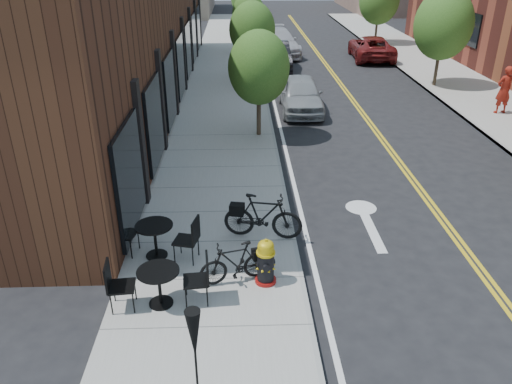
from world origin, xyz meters
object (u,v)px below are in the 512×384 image
object	(u,v)px
fire_hydrant	(266,262)
patio_umbrella	(194,342)
bistro_set_c	(155,236)
parked_car_far	(371,48)
bicycle_right	(263,216)
bistro_set_b	(159,282)
parked_car_a	(300,94)
parked_car_b	(275,56)
parked_car_c	(277,42)
bicycle_left	(235,262)
pedestrian	(504,90)

from	to	relation	value
fire_hydrant	patio_umbrella	size ratio (longest dim) A/B	0.53
fire_hydrant	patio_umbrella	world-z (taller)	patio_umbrella
fire_hydrant	bistro_set_c	size ratio (longest dim) A/B	0.52
parked_car_far	bicycle_right	bearing A→B (deg)	73.63
bistro_set_b	parked_car_a	xyz separation A→B (m)	(4.29, 13.09, 0.10)
bicycle_right	parked_car_a	distance (m)	10.85
fire_hydrant	parked_car_a	distance (m)	12.63
patio_umbrella	bistro_set_b	bearing A→B (deg)	109.56
fire_hydrant	bistro_set_c	xyz separation A→B (m)	(-2.44, 1.06, 0.04)
parked_car_b	parked_car_c	xyz separation A→B (m)	(0.46, 4.24, 0.05)
bicycle_left	bicycle_right	xyz separation A→B (m)	(0.66, 1.75, 0.11)
bistro_set_b	parked_car_far	xyz separation A→B (m)	(10.00, 23.80, 0.08)
bicycle_left	bistro_set_c	bearing A→B (deg)	-134.49
parked_car_b	parked_car_far	world-z (taller)	parked_car_b
fire_hydrant	bicycle_right	distance (m)	1.80
bistro_set_c	pedestrian	xyz separation A→B (m)	(12.98, 10.38, 0.45)
fire_hydrant	bicycle_left	bearing A→B (deg)	156.15
parked_car_b	pedestrian	xyz separation A→B (m)	(8.91, -9.07, 0.35)
bicycle_right	parked_car_far	xyz separation A→B (m)	(7.86, 21.34, 0.02)
fire_hydrant	parked_car_far	bearing A→B (deg)	51.98
fire_hydrant	bicycle_right	size ratio (longest dim) A/B	0.55
bicycle_right	bicycle_left	bearing A→B (deg)	170.01
patio_umbrella	pedestrian	bearing A→B (deg)	51.44
bicycle_left	parked_car_far	world-z (taller)	parked_car_far
bistro_set_b	parked_car_b	distance (m)	21.49
bicycle_right	pedestrian	world-z (taller)	pedestrian
bicycle_right	patio_umbrella	world-z (taller)	patio_umbrella
bistro_set_c	parked_car_b	distance (m)	19.87
fire_hydrant	patio_umbrella	xyz separation A→B (m)	(-1.18, -3.27, 0.92)
bistro_set_c	parked_car_b	world-z (taller)	parked_car_b
parked_car_c	parked_car_far	bearing A→B (deg)	-22.81
bistro_set_b	patio_umbrella	xyz separation A→B (m)	(0.93, -2.61, 0.89)
parked_car_a	bicycle_right	bearing A→B (deg)	-100.69
parked_car_a	bistro_set_c	bearing A→B (deg)	-111.38
bicycle_left	bicycle_right	world-z (taller)	bicycle_right
bicycle_left	parked_car_a	bearing A→B (deg)	151.98
bicycle_left	parked_car_a	size ratio (longest dim) A/B	0.36
bicycle_left	parked_car_a	world-z (taller)	parked_car_a
bicycle_right	parked_car_b	bearing A→B (deg)	5.83
patio_umbrella	parked_car_far	world-z (taller)	patio_umbrella
bicycle_left	parked_car_c	size ratio (longest dim) A/B	0.27
bicycle_left	parked_car_b	world-z (taller)	parked_car_b
bicycle_right	bistro_set_c	xyz separation A→B (m)	(-2.47, -0.74, -0.04)
parked_car_a	pedestrian	bearing A→B (deg)	-6.10
parked_car_a	patio_umbrella	bearing A→B (deg)	-101.37
patio_umbrella	parked_car_c	xyz separation A→B (m)	(3.28, 28.01, -0.72)
bistro_set_b	patio_umbrella	distance (m)	2.91
parked_car_c	parked_car_far	world-z (taller)	parked_car_c
fire_hydrant	parked_car_b	distance (m)	20.58
patio_umbrella	fire_hydrant	bearing A→B (deg)	70.06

